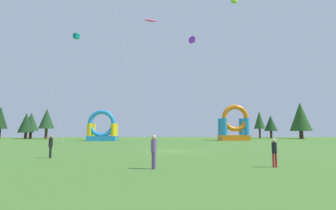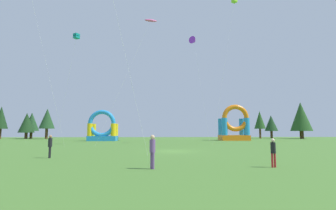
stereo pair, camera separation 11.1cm
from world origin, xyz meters
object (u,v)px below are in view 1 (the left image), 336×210
(kite_pink_parafoil, at_px, (151,21))
(inflatable_red_slide, at_px, (102,130))
(person_near_camera, at_px, (51,144))
(person_far_side, at_px, (154,149))
(person_left_edge, at_px, (274,150))
(kite_purple_delta, at_px, (194,41))
(kite_lime_box, at_px, (234,1))
(kite_teal_box, at_px, (76,36))
(inflatable_blue_arch, at_px, (234,127))

(kite_pink_parafoil, xyz_separation_m, inflatable_red_slide, (-10.24, 15.36, -16.97))
(person_near_camera, bearing_deg, kite_pink_parafoil, 154.80)
(person_far_side, bearing_deg, person_left_edge, 57.51)
(kite_purple_delta, distance_m, person_near_camera, 42.01)
(kite_lime_box, bearing_deg, kite_teal_box, 179.23)
(person_left_edge, xyz_separation_m, person_near_camera, (-14.85, 5.72, 0.07))
(kite_lime_box, relative_size, kite_pink_parafoil, 1.27)
(kite_lime_box, xyz_separation_m, person_far_side, (-13.36, -27.44, -23.18))
(person_near_camera, bearing_deg, kite_lime_box, 130.89)
(inflatable_blue_arch, bearing_deg, inflatable_red_slide, -177.38)
(person_near_camera, bearing_deg, inflatable_red_slide, -178.96)
(person_left_edge, bearing_deg, kite_lime_box, 74.77)
(person_near_camera, distance_m, inflatable_red_slide, 34.08)
(kite_teal_box, relative_size, kite_pink_parafoil, 0.93)
(kite_lime_box, distance_m, inflatable_blue_arch, 25.76)
(person_far_side, distance_m, person_near_camera, 9.99)
(kite_teal_box, bearing_deg, person_near_camera, -76.44)
(kite_teal_box, xyz_separation_m, kite_purple_delta, (21.23, 11.41, 3.63))
(kite_pink_parafoil, xyz_separation_m, person_far_side, (0.84, -24.60, -18.07))
(kite_purple_delta, relative_size, person_left_edge, 13.58)
(kite_lime_box, relative_size, kite_purple_delta, 1.12)
(inflatable_red_slide, bearing_deg, kite_lime_box, -27.13)
(inflatable_red_slide, bearing_deg, inflatable_blue_arch, 2.62)
(person_left_edge, distance_m, inflatable_blue_arch, 42.18)
(kite_purple_delta, xyz_separation_m, person_left_edge, (-1.14, -38.88, -20.31))
(kite_teal_box, height_order, kite_purple_delta, kite_purple_delta)
(inflatable_blue_arch, bearing_deg, kite_purple_delta, -167.13)
(kite_lime_box, xyz_separation_m, inflatable_red_slide, (-24.44, 12.52, -22.08))
(inflatable_blue_arch, bearing_deg, kite_pink_parafoil, -136.91)
(kite_purple_delta, relative_size, inflatable_red_slide, 3.48)
(person_near_camera, relative_size, inflatable_red_slide, 0.27)
(kite_pink_parafoil, relative_size, inflatable_blue_arch, 2.54)
(kite_teal_box, relative_size, inflatable_blue_arch, 2.36)
(person_left_edge, xyz_separation_m, inflatable_red_slide, (-17.96, 39.64, 1.22))
(person_far_side, distance_m, inflatable_blue_arch, 44.63)
(kite_pink_parafoil, distance_m, person_far_side, 30.53)
(kite_pink_parafoil, height_order, person_near_camera, kite_pink_parafoil)
(kite_pink_parafoil, relative_size, inflatable_red_slide, 3.07)
(inflatable_red_slide, bearing_deg, kite_purple_delta, -2.27)
(person_left_edge, bearing_deg, inflatable_red_slide, 112.58)
(kite_lime_box, bearing_deg, kite_pink_parafoil, -168.69)
(kite_lime_box, distance_m, person_left_edge, 36.34)
(kite_teal_box, xyz_separation_m, person_far_side, (13.20, -27.79, -16.55))
(kite_teal_box, bearing_deg, person_far_side, -64.59)
(kite_pink_parafoil, relative_size, kite_purple_delta, 0.88)
(inflatable_red_slide, bearing_deg, person_near_camera, -84.75)
(kite_teal_box, xyz_separation_m, inflatable_blue_arch, (30.16, 13.45, -14.82))
(kite_pink_parafoil, height_order, kite_purple_delta, kite_purple_delta)
(kite_lime_box, relative_size, person_near_camera, 14.22)
(person_near_camera, relative_size, inflatable_blue_arch, 0.23)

